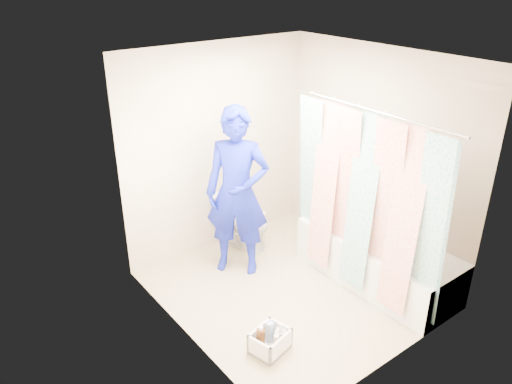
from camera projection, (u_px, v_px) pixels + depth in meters
floor at (290, 290)px, 5.26m from camera, size 2.60×2.60×0.00m
ceiling at (298, 58)px, 4.24m from camera, size 2.40×2.60×0.02m
wall_back at (218, 149)px, 5.69m from camera, size 2.40×0.02×2.40m
wall_front at (405, 242)px, 3.81m from camera, size 2.40×0.02×2.40m
wall_left at (183, 223)px, 4.09m from camera, size 0.02×2.60×2.40m
wall_right at (376, 159)px, 5.41m from camera, size 0.02×2.60×2.40m
bathtub at (377, 259)px, 5.31m from camera, size 0.70×1.75×0.50m
curtain_rod at (372, 110)px, 4.41m from camera, size 0.02×1.90×0.02m
shower_curtain at (362, 204)px, 4.81m from camera, size 0.06×1.75×1.80m
toilet at (243, 220)px, 5.95m from camera, size 0.58×0.75×0.67m
tank_lid at (251, 218)px, 5.87m from camera, size 0.45×0.31×0.03m
tank_internals at (229, 193)px, 5.87m from camera, size 0.16×0.08×0.22m
plumber at (237, 193)px, 5.25m from camera, size 0.79×0.80×1.86m
cleaning_caddy at (271, 341)px, 4.42m from camera, size 0.38×0.34×0.25m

